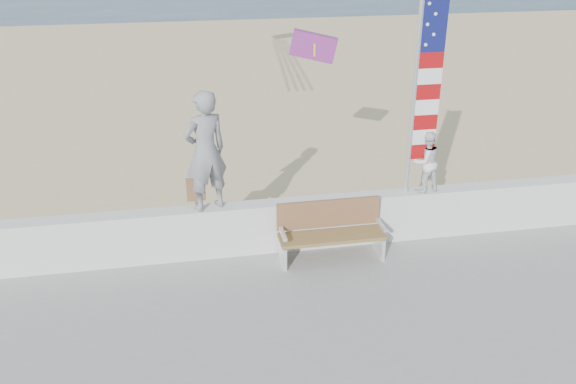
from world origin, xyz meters
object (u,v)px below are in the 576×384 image
adult (205,151)px  bench (331,230)px  child (426,162)px  flag (422,86)px

adult → bench: adult is taller
child → bench: child is taller
child → bench: bearing=0.8°
adult → flag: size_ratio=0.58×
adult → flag: flag is taller
child → bench: size_ratio=0.62×
child → flag: size_ratio=0.32×
adult → bench: bearing=144.3°
adult → child: 3.85m
adult → flag: 3.74m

